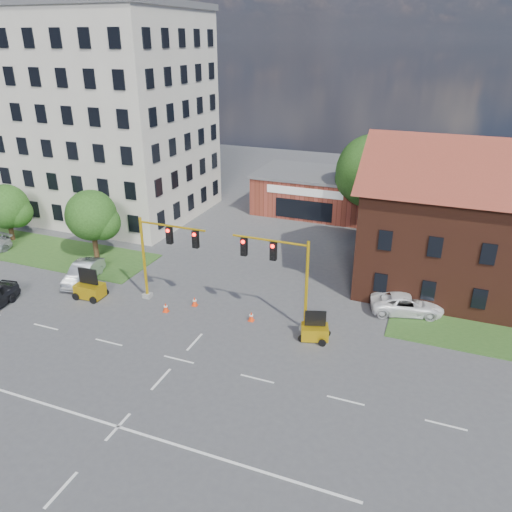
% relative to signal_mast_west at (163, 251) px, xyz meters
% --- Properties ---
extents(ground, '(120.00, 120.00, 0.00)m').
position_rel_signal_mast_west_xyz_m(ground, '(4.36, -6.00, -3.92)').
color(ground, '#49494B').
rests_on(ground, ground).
extents(grass_verge_nw, '(22.00, 6.00, 0.08)m').
position_rel_signal_mast_west_xyz_m(grass_verge_nw, '(-15.64, 4.00, -3.88)').
color(grass_verge_nw, '#2C521F').
rests_on(grass_verge_nw, ground).
extents(grass_verge_ne, '(14.00, 4.00, 0.08)m').
position_rel_signal_mast_west_xyz_m(grass_verge_ne, '(22.36, 3.00, -3.88)').
color(grass_verge_ne, '#2C521F').
rests_on(grass_verge_ne, ground).
extents(lane_markings, '(60.00, 36.00, 0.01)m').
position_rel_signal_mast_west_xyz_m(lane_markings, '(4.36, -9.00, -3.91)').
color(lane_markings, white).
rests_on(lane_markings, ground).
extents(office_block, '(18.40, 15.40, 20.60)m').
position_rel_signal_mast_west_xyz_m(office_block, '(-15.64, 15.91, 6.39)').
color(office_block, beige).
rests_on(office_block, ground).
extents(brick_shop, '(12.40, 8.40, 4.30)m').
position_rel_signal_mast_west_xyz_m(brick_shop, '(4.36, 23.99, -1.76)').
color(brick_shop, maroon).
rests_on(brick_shop, ground).
extents(tree_large, '(7.54, 7.18, 9.24)m').
position_rel_signal_mast_west_xyz_m(tree_large, '(11.22, 21.08, 1.50)').
color(tree_large, '#3B2515').
rests_on(tree_large, ground).
extents(tree_nw_front, '(4.47, 4.26, 6.04)m').
position_rel_signal_mast_west_xyz_m(tree_nw_front, '(-9.43, 4.58, -0.18)').
color(tree_nw_front, '#3B2515').
rests_on(tree_nw_front, ground).
extents(tree_nw_rear, '(4.27, 4.07, 5.37)m').
position_rel_signal_mast_west_xyz_m(tree_nw_rear, '(-19.44, 5.08, -0.74)').
color(tree_nw_rear, '#3B2515').
rests_on(tree_nw_rear, ground).
extents(signal_mast_west, '(5.30, 0.60, 6.20)m').
position_rel_signal_mast_west_xyz_m(signal_mast_west, '(0.00, 0.00, 0.00)').
color(signal_mast_west, gray).
rests_on(signal_mast_west, ground).
extents(signal_mast_east, '(5.30, 0.60, 6.20)m').
position_rel_signal_mast_west_xyz_m(signal_mast_east, '(8.71, 0.00, 0.00)').
color(signal_mast_east, gray).
rests_on(signal_mast_east, ground).
extents(trailer_west, '(2.00, 1.37, 2.23)m').
position_rel_signal_mast_west_xyz_m(trailer_west, '(-5.49, -1.56, -3.22)').
color(trailer_west, gold).
rests_on(trailer_west, ground).
extents(trailer_east, '(1.96, 1.59, 1.93)m').
position_rel_signal_mast_west_xyz_m(trailer_east, '(11.27, -0.92, -3.32)').
color(trailer_east, gold).
rests_on(trailer_east, ground).
extents(cone_a, '(0.40, 0.40, 0.70)m').
position_rel_signal_mast_west_xyz_m(cone_a, '(2.19, 0.14, -3.58)').
color(cone_a, '#F2370C').
rests_on(cone_a, ground).
extents(cone_b, '(0.40, 0.40, 0.70)m').
position_rel_signal_mast_west_xyz_m(cone_b, '(0.71, -1.35, -3.58)').
color(cone_b, '#F2370C').
rests_on(cone_b, ground).
extents(cone_c, '(0.40, 0.40, 0.70)m').
position_rel_signal_mast_west_xyz_m(cone_c, '(6.71, -0.31, -3.58)').
color(cone_c, '#F2370C').
rests_on(cone_c, ground).
extents(cone_d, '(0.40, 0.40, 0.70)m').
position_rel_signal_mast_west_xyz_m(cone_d, '(10.99, 1.42, -3.58)').
color(cone_d, '#F2370C').
rests_on(cone_d, ground).
extents(pickup_white, '(5.34, 3.43, 1.37)m').
position_rel_signal_mast_west_xyz_m(pickup_white, '(16.31, 4.59, -3.23)').
color(pickup_white, white).
rests_on(pickup_white, ground).
extents(sedan_silver_front, '(2.65, 4.88, 1.53)m').
position_rel_signal_mast_west_xyz_m(sedan_silver_front, '(-7.67, 0.40, -3.16)').
color(sedan_silver_front, '#B6BABE').
rests_on(sedan_silver_front, ground).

